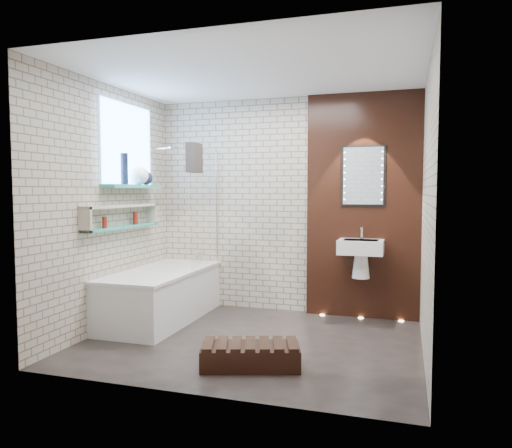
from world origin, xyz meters
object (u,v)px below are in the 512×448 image
(washbasin, at_px, (361,252))
(bath_screen, at_px, (205,208))
(bathtub, at_px, (162,295))
(walnut_step, at_px, (250,356))
(led_mirror, at_px, (363,176))

(washbasin, bearing_deg, bath_screen, -174.22)
(bathtub, relative_size, bath_screen, 1.24)
(bath_screen, xyz_separation_m, walnut_step, (1.07, -1.54, -1.19))
(bath_screen, bearing_deg, bathtub, -128.90)
(bathtub, height_order, bath_screen, bath_screen)
(led_mirror, bearing_deg, bathtub, -160.22)
(bathtub, distance_m, washbasin, 2.32)
(led_mirror, xyz_separation_m, walnut_step, (-0.75, -1.89, -1.56))
(bathtub, distance_m, bath_screen, 1.14)
(bath_screen, bearing_deg, walnut_step, -55.29)
(led_mirror, bearing_deg, washbasin, -90.00)
(bathtub, xyz_separation_m, washbasin, (2.17, 0.62, 0.50))
(walnut_step, bearing_deg, bathtub, 142.21)
(led_mirror, bearing_deg, bath_screen, -169.34)
(bath_screen, relative_size, walnut_step, 1.70)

